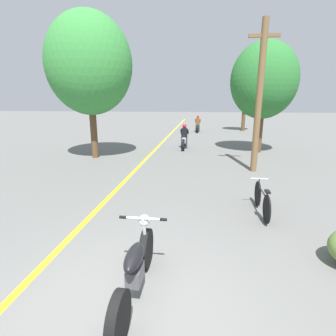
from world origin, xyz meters
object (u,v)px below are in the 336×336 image
object	(u,v)px
roadside_tree_left	(89,65)
bicycle_parked	(262,200)
motorcycle_rider_lead	(184,139)
motorcycle_foreground	(136,269)
utility_pole	(259,97)
roadside_tree_right_far	(245,91)
motorcycle_rider_far	(198,126)
roadside_tree_right_near	(264,81)

from	to	relation	value
roadside_tree_left	bicycle_parked	size ratio (longest dim) A/B	3.86
motorcycle_rider_lead	bicycle_parked	world-z (taller)	motorcycle_rider_lead
motorcycle_foreground	bicycle_parked	xyz separation A→B (m)	(2.41, 3.20, -0.08)
utility_pole	roadside_tree_right_far	distance (m)	14.53
bicycle_parked	motorcycle_foreground	bearing A→B (deg)	-126.98
motorcycle_rider_lead	motorcycle_rider_far	world-z (taller)	motorcycle_rider_far
roadside_tree_right_near	roadside_tree_right_far	size ratio (longest dim) A/B	1.13
utility_pole	motorcycle_rider_far	world-z (taller)	utility_pole
bicycle_parked	roadside_tree_right_near	bearing A→B (deg)	79.65
motorcycle_foreground	motorcycle_rider_lead	size ratio (longest dim) A/B	1.01
motorcycle_foreground	bicycle_parked	world-z (taller)	motorcycle_foreground
roadside_tree_right_far	motorcycle_foreground	size ratio (longest dim) A/B	2.31
utility_pole	roadside_tree_left	world-z (taller)	roadside_tree_left
utility_pole	motorcycle_rider_far	size ratio (longest dim) A/B	2.71
utility_pole	bicycle_parked	world-z (taller)	utility_pole
roadside_tree_left	bicycle_parked	xyz separation A→B (m)	(6.76, -5.81, -3.97)
roadside_tree_right_far	motorcycle_foreground	distance (m)	22.47
roadside_tree_right_near	motorcycle_rider_far	size ratio (longest dim) A/B	2.76
motorcycle_rider_far	bicycle_parked	distance (m)	17.17
motorcycle_rider_far	roadside_tree_right_near	bearing A→B (deg)	-68.43
roadside_tree_left	motorcycle_rider_far	distance (m)	12.80
roadside_tree_right_far	utility_pole	bearing A→B (deg)	-96.36
roadside_tree_left	motorcycle_rider_far	world-z (taller)	roadside_tree_left
motorcycle_rider_lead	motorcycle_rider_far	bearing A→B (deg)	85.80
roadside_tree_right_far	roadside_tree_left	world-z (taller)	roadside_tree_left
roadside_tree_left	motorcycle_rider_far	bearing A→B (deg)	66.91
utility_pole	roadside_tree_right_near	size ratio (longest dim) A/B	0.98
utility_pole	motorcycle_foreground	distance (m)	8.29
motorcycle_foreground	motorcycle_rider_lead	bearing A→B (deg)	90.76
utility_pole	motorcycle_foreground	size ratio (longest dim) A/B	2.57
roadside_tree_right_far	motorcycle_rider_far	distance (m)	5.32
motorcycle_foreground	motorcycle_rider_far	bearing A→B (deg)	88.75
roadside_tree_right_near	motorcycle_rider_far	world-z (taller)	roadside_tree_right_near
motorcycle_rider_lead	utility_pole	bearing A→B (deg)	-56.47
roadside_tree_right_far	motorcycle_rider_far	world-z (taller)	roadside_tree_right_far
roadside_tree_left	motorcycle_foreground	bearing A→B (deg)	-64.20
utility_pole	roadside_tree_right_near	xyz separation A→B (m)	(0.97, 4.11, 0.85)
roadside_tree_left	bicycle_parked	world-z (taller)	roadside_tree_left
roadside_tree_right_near	roadside_tree_right_far	distance (m)	10.34
motorcycle_rider_far	roadside_tree_left	bearing A→B (deg)	-113.09
roadside_tree_right_far	motorcycle_rider_lead	world-z (taller)	roadside_tree_right_far
motorcycle_foreground	motorcycle_rider_lead	xyz separation A→B (m)	(-0.16, 12.05, 0.09)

